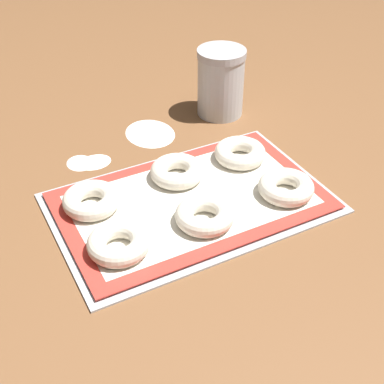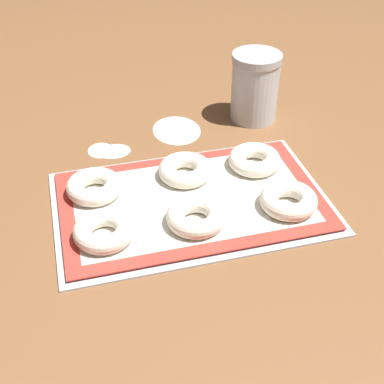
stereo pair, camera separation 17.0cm
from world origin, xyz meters
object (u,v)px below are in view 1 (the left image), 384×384
Objects in this scene: bagel_front_right at (286,187)px; bagel_back_right at (240,153)px; bagel_back_center at (177,171)px; flour_canister at (221,82)px; bagel_front_center at (205,215)px; bagel_back_left at (91,200)px; baking_tray at (192,202)px; bagel_front_left at (119,243)px.

bagel_front_right and bagel_back_right have the same top height.
bagel_front_right is 1.00× the size of bagel_back_right.
bagel_back_center is 0.29m from flour_canister.
bagel_front_center is 0.20m from bagel_back_left.
bagel_front_right is at bearing -21.50° from bagel_back_left.
bagel_front_right is at bearing -99.82° from flour_canister.
bagel_back_right reaches higher than baking_tray.
bagel_back_left is 1.00× the size of bagel_back_center.
bagel_front_center is at bearing -179.62° from bagel_front_right.
bagel_back_right is 0.22m from flour_canister.
baking_tray is 4.84× the size of bagel_back_right.
bagel_back_right is (0.14, 0.07, 0.02)m from baking_tray.
baking_tray is 4.84× the size of bagel_back_center.
bagel_front_left is 0.34m from bagel_back_right.
bagel_front_left is 1.00× the size of bagel_back_center.
bagel_front_right is (0.17, 0.00, 0.00)m from bagel_front_center.
bagel_back_center is (0.02, 0.14, 0.00)m from bagel_front_center.
bagel_back_left and bagel_back_center have the same top height.
bagel_front_left is 1.00× the size of bagel_back_right.
bagel_back_left reaches higher than baking_tray.
bagel_front_right is 0.20m from bagel_back_center.
baking_tray is 4.84× the size of bagel_front_right.
bagel_front_right is 0.34m from flour_canister.
bagel_front_left and bagel_back_right have the same top height.
baking_tray is at bearing 80.53° from bagel_front_center.
bagel_back_left is at bearing -178.61° from bagel_back_right.
bagel_front_left and bagel_back_left have the same top height.
bagel_back_center is at bearing 138.07° from bagel_front_right.
flour_canister reaches higher than bagel_front_center.
baking_tray is 4.84× the size of bagel_front_center.
bagel_front_right and bagel_back_left have the same top height.
bagel_front_right is 0.14m from bagel_back_right.
bagel_back_center is 0.66× the size of flour_canister.
bagel_front_left is at bearing 178.76° from bagel_front_center.
bagel_front_center is 0.17m from bagel_front_right.
bagel_back_left is at bearing 140.39° from bagel_front_center.
flour_canister is (0.23, 0.34, 0.05)m from bagel_front_center.
bagel_front_center is 1.00× the size of bagel_front_right.
flour_canister reaches higher than bagel_back_left.
bagel_front_left is 0.15m from bagel_front_center.
flour_canister is at bearing 80.18° from bagel_front_right.
bagel_front_left is (-0.17, -0.06, 0.02)m from baking_tray.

